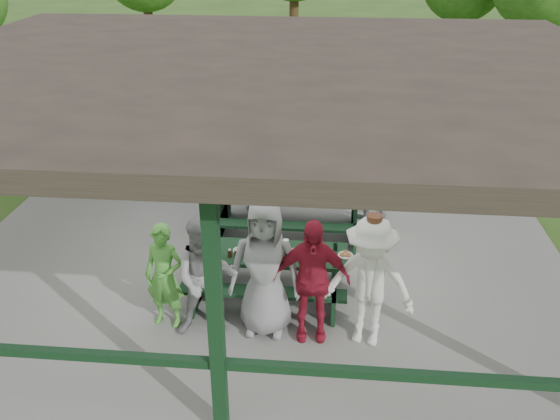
# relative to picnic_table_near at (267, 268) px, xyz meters

# --- Properties ---
(ground) EXTENTS (90.00, 90.00, 0.00)m
(ground) POSITION_rel_picnic_table_near_xyz_m (-0.21, 1.20, -0.57)
(ground) COLOR #284F18
(ground) RESTS_ON ground
(concrete_slab) EXTENTS (10.00, 8.00, 0.10)m
(concrete_slab) POSITION_rel_picnic_table_near_xyz_m (-0.21, 1.20, -0.52)
(concrete_slab) COLOR slate
(concrete_slab) RESTS_ON ground
(pavilion_structure) EXTENTS (10.60, 8.60, 3.24)m
(pavilion_structure) POSITION_rel_picnic_table_near_xyz_m (-0.21, 1.20, 2.60)
(pavilion_structure) COLOR black
(pavilion_structure) RESTS_ON concrete_slab
(picnic_table_near) EXTENTS (2.34, 1.39, 0.75)m
(picnic_table_near) POSITION_rel_picnic_table_near_xyz_m (0.00, 0.00, 0.00)
(picnic_table_near) COLOR black
(picnic_table_near) RESTS_ON concrete_slab
(picnic_table_far) EXTENTS (2.72, 1.39, 0.75)m
(picnic_table_far) POSITION_rel_picnic_table_near_xyz_m (0.15, 2.00, 0.01)
(picnic_table_far) COLOR black
(picnic_table_far) RESTS_ON concrete_slab
(table_setting) EXTENTS (2.40, 0.45, 0.10)m
(table_setting) POSITION_rel_picnic_table_near_xyz_m (-0.10, 0.02, 0.32)
(table_setting) COLOR white
(table_setting) RESTS_ON picnic_table_near
(contestant_green) EXTENTS (0.61, 0.45, 1.53)m
(contestant_green) POSITION_rel_picnic_table_near_xyz_m (-1.29, -0.79, 0.30)
(contestant_green) COLOR #4EA23A
(contestant_green) RESTS_ON concrete_slab
(contestant_grey_left) EXTENTS (0.95, 0.80, 1.73)m
(contestant_grey_left) POSITION_rel_picnic_table_near_xyz_m (-0.69, -0.92, 0.40)
(contestant_grey_left) COLOR gray
(contestant_grey_left) RESTS_ON concrete_slab
(contestant_grey_mid) EXTENTS (0.97, 0.64, 1.94)m
(contestant_grey_mid) POSITION_rel_picnic_table_near_xyz_m (0.07, -0.80, 0.51)
(contestant_grey_mid) COLOR gray
(contestant_grey_mid) RESTS_ON concrete_slab
(contestant_red) EXTENTS (1.04, 0.48, 1.74)m
(contestant_red) POSITION_rel_picnic_table_near_xyz_m (0.68, -0.87, 0.40)
(contestant_red) COLOR maroon
(contestant_red) RESTS_ON concrete_slab
(contestant_white_fedora) EXTENTS (1.30, 0.94, 1.87)m
(contestant_white_fedora) POSITION_rel_picnic_table_near_xyz_m (1.43, -0.92, 0.45)
(contestant_white_fedora) COLOR silver
(contestant_white_fedora) RESTS_ON concrete_slab
(spectator_lblue) EXTENTS (1.35, 0.51, 1.43)m
(spectator_lblue) POSITION_rel_picnic_table_near_xyz_m (-0.50, 2.95, 0.25)
(spectator_lblue) COLOR #97C6E9
(spectator_lblue) RESTS_ON concrete_slab
(spectator_blue) EXTENTS (0.79, 0.62, 1.92)m
(spectator_blue) POSITION_rel_picnic_table_near_xyz_m (-2.03, 3.37, 0.49)
(spectator_blue) COLOR #416AAA
(spectator_blue) RESTS_ON concrete_slab
(spectator_grey) EXTENTS (0.95, 0.85, 1.62)m
(spectator_grey) POSITION_rel_picnic_table_near_xyz_m (1.58, 2.79, 0.34)
(spectator_grey) COLOR gray
(spectator_grey) RESTS_ON concrete_slab
(pickup_truck) EXTENTS (5.89, 2.96, 1.60)m
(pickup_truck) POSITION_rel_picnic_table_near_xyz_m (2.69, 9.78, 0.23)
(pickup_truck) COLOR silver
(pickup_truck) RESTS_ON ground
(farm_trailer) EXTENTS (4.21, 2.23, 1.46)m
(farm_trailer) POSITION_rel_picnic_table_near_xyz_m (-2.82, 8.86, 0.16)
(farm_trailer) COLOR #1A4E91
(farm_trailer) RESTS_ON ground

